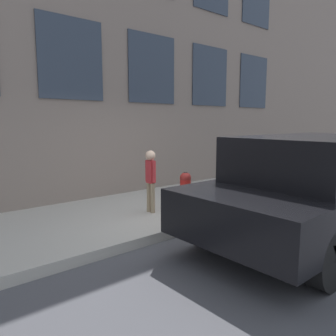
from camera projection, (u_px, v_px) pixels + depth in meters
name	position (u px, v px, depth m)	size (l,w,h in m)	color
ground_plane	(203.00, 229.00, 5.68)	(80.00, 80.00, 0.00)	#47474C
sidewalk	(154.00, 209.00, 6.72)	(2.78, 60.00, 0.16)	#B2ADA3
fire_hydrant	(185.00, 192.00, 6.11)	(0.27, 0.40, 0.77)	red
person	(151.00, 175.00, 6.10)	(0.28, 0.19, 1.17)	#998466
parked_truck_black_near	(315.00, 180.00, 5.14)	(1.99, 4.52, 1.63)	black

